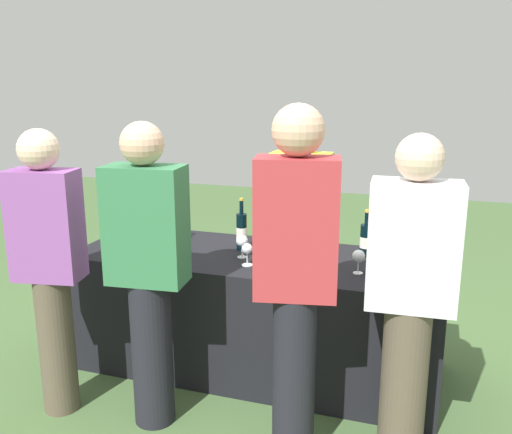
# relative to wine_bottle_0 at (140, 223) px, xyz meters

# --- Properties ---
(ground_plane) EXTENTS (12.00, 12.00, 0.00)m
(ground_plane) POSITION_rel_wine_bottle_0_xyz_m (0.89, -0.12, -0.88)
(ground_plane) COLOR #476638
(tasting_table) EXTENTS (2.31, 0.84, 0.77)m
(tasting_table) POSITION_rel_wine_bottle_0_xyz_m (0.89, -0.12, -0.50)
(tasting_table) COLOR black
(tasting_table) RESTS_ON ground_plane
(wine_bottle_0) EXTENTS (0.07, 0.07, 0.30)m
(wine_bottle_0) POSITION_rel_wine_bottle_0_xyz_m (0.00, 0.00, 0.00)
(wine_bottle_0) COLOR black
(wine_bottle_0) RESTS_ON tasting_table
(wine_bottle_1) EXTENTS (0.08, 0.08, 0.29)m
(wine_bottle_1) POSITION_rel_wine_bottle_0_xyz_m (0.25, -0.03, -0.00)
(wine_bottle_1) COLOR black
(wine_bottle_1) RESTS_ON tasting_table
(wine_bottle_2) EXTENTS (0.07, 0.07, 0.34)m
(wine_bottle_2) POSITION_rel_wine_bottle_0_xyz_m (0.76, -0.02, 0.01)
(wine_bottle_2) COLOR black
(wine_bottle_2) RESTS_ON tasting_table
(wine_bottle_3) EXTENTS (0.08, 0.08, 0.33)m
(wine_bottle_3) POSITION_rel_wine_bottle_0_xyz_m (1.02, 0.08, 0.01)
(wine_bottle_3) COLOR black
(wine_bottle_3) RESTS_ON tasting_table
(wine_bottle_4) EXTENTS (0.08, 0.08, 0.32)m
(wine_bottle_4) POSITION_rel_wine_bottle_0_xyz_m (1.25, 0.06, 0.01)
(wine_bottle_4) COLOR black
(wine_bottle_4) RESTS_ON tasting_table
(wine_bottle_5) EXTENTS (0.08, 0.08, 0.30)m
(wine_bottle_5) POSITION_rel_wine_bottle_0_xyz_m (1.55, 0.08, -0.00)
(wine_bottle_5) COLOR black
(wine_bottle_5) RESTS_ON tasting_table
(wine_glass_0) EXTENTS (0.07, 0.07, 0.15)m
(wine_glass_0) POSITION_rel_wine_bottle_0_xyz_m (0.42, -0.31, -0.00)
(wine_glass_0) COLOR silver
(wine_glass_0) RESTS_ON tasting_table
(wine_glass_1) EXTENTS (0.07, 0.07, 0.15)m
(wine_glass_1) POSITION_rel_wine_bottle_0_xyz_m (0.82, -0.19, -0.01)
(wine_glass_1) COLOR silver
(wine_glass_1) RESTS_ON tasting_table
(wine_glass_2) EXTENTS (0.07, 0.07, 0.14)m
(wine_glass_2) POSITION_rel_wine_bottle_0_xyz_m (0.90, -0.32, -0.01)
(wine_glass_2) COLOR silver
(wine_glass_2) RESTS_ON tasting_table
(wine_glass_3) EXTENTS (0.07, 0.07, 0.13)m
(wine_glass_3) POSITION_rel_wine_bottle_0_xyz_m (1.33, -0.22, -0.02)
(wine_glass_3) COLOR silver
(wine_glass_3) RESTS_ON tasting_table
(wine_glass_4) EXTENTS (0.07, 0.07, 0.14)m
(wine_glass_4) POSITION_rel_wine_bottle_0_xyz_m (1.55, -0.26, -0.01)
(wine_glass_4) COLOR silver
(wine_glass_4) RESTS_ON tasting_table
(wine_glass_5) EXTENTS (0.08, 0.08, 0.15)m
(wine_glass_5) POSITION_rel_wine_bottle_0_xyz_m (1.73, -0.29, 0.00)
(wine_glass_5) COLOR silver
(wine_glass_5) RESTS_ON tasting_table
(ice_bucket) EXTENTS (0.18, 0.18, 0.19)m
(ice_bucket) POSITION_rel_wine_bottle_0_xyz_m (0.12, -0.11, -0.02)
(ice_bucket) COLOR silver
(ice_bucket) RESTS_ON tasting_table
(server_pouring) EXTENTS (0.43, 0.24, 1.56)m
(server_pouring) POSITION_rel_wine_bottle_0_xyz_m (1.01, 0.56, -0.05)
(server_pouring) COLOR black
(server_pouring) RESTS_ON ground_plane
(guest_0) EXTENTS (0.39, 0.26, 1.61)m
(guest_0) POSITION_rel_wine_bottle_0_xyz_m (-0.03, -0.93, 0.00)
(guest_0) COLOR brown
(guest_0) RESTS_ON ground_plane
(guest_1) EXTENTS (0.43, 0.26, 1.66)m
(guest_1) POSITION_rel_wine_bottle_0_xyz_m (0.54, -0.86, 0.02)
(guest_1) COLOR black
(guest_1) RESTS_ON ground_plane
(guest_2) EXTENTS (0.41, 0.28, 1.76)m
(guest_2) POSITION_rel_wine_bottle_0_xyz_m (1.35, -0.93, 0.09)
(guest_2) COLOR black
(guest_2) RESTS_ON ground_plane
(guest_3) EXTENTS (0.42, 0.25, 1.63)m
(guest_3) POSITION_rel_wine_bottle_0_xyz_m (1.86, -0.74, -0.01)
(guest_3) COLOR brown
(guest_3) RESTS_ON ground_plane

